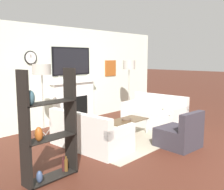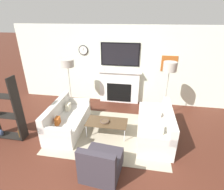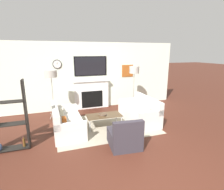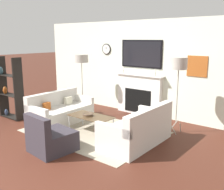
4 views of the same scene
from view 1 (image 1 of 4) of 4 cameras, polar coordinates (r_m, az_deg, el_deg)
The scene contains 10 objects.
fireplace_wall at distance 7.63m, azimuth -8.83°, elevation 3.43°, with size 7.56×0.28×2.70m.
area_rug at distance 6.42m, azimuth 3.12°, elevation -8.65°, with size 3.05×2.22×0.01m.
couch_left at distance 5.48m, azimuth -5.06°, elevation -8.68°, with size 0.86×1.72×0.79m.
couch_right at distance 7.30m, azimuth 9.23°, elevation -4.32°, with size 0.83×1.66×0.84m.
armchair at distance 5.69m, azimuth 14.54°, elevation -8.47°, with size 0.81×0.84×0.78m.
coffee_table at distance 6.24m, azimuth 3.17°, elevation -5.70°, with size 1.08×0.55×0.39m.
decorative_bowl at distance 6.16m, azimuth 3.16°, elevation -5.35°, with size 0.24×0.24×0.06m.
floor_lamp_left at distance 5.99m, azimuth -15.05°, elevation 5.14°, with size 0.40×0.40×1.73m.
floor_lamp_right at distance 8.07m, azimuth 3.73°, elevation 6.37°, with size 0.38×0.38×1.78m.
shelf_unit at distance 4.08m, azimuth -13.76°, elevation -7.44°, with size 0.85×0.28×1.70m.
Camera 1 is at (-4.77, -0.97, 1.87)m, focal length 42.00 mm.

